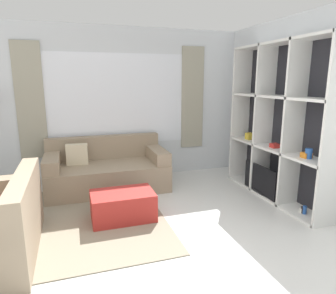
{
  "coord_description": "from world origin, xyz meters",
  "views": [
    {
      "loc": [
        -0.8,
        -2.27,
        1.79
      ],
      "look_at": [
        0.49,
        1.72,
        0.85
      ],
      "focal_mm": 32.0,
      "sensor_mm": 36.0,
      "label": 1
    }
  ],
  "objects": [
    {
      "name": "ottoman",
      "position": [
        -0.24,
        1.37,
        0.19
      ],
      "size": [
        0.81,
        0.52,
        0.37
      ],
      "color": "#A82823",
      "rests_on": "ground_plane"
    },
    {
      "name": "couch_main",
      "position": [
        -0.3,
        2.62,
        0.3
      ],
      "size": [
        1.94,
        0.99,
        0.84
      ],
      "color": "gray",
      "rests_on": "ground_plane"
    },
    {
      "name": "ground_plane",
      "position": [
        0.0,
        0.0,
        0.0
      ],
      "size": [
        16.0,
        16.0,
        0.0
      ],
      "primitive_type": "plane",
      "color": "silver"
    },
    {
      "name": "shelving_unit",
      "position": [
        2.14,
        1.42,
        1.12
      ],
      "size": [
        0.37,
        2.09,
        2.33
      ],
      "color": "#232328",
      "rests_on": "ground_plane"
    },
    {
      "name": "area_rug",
      "position": [
        -0.81,
        1.52,
        0.01
      ],
      "size": [
        2.19,
        2.4,
        0.01
      ],
      "primitive_type": "cube",
      "color": "gray",
      "rests_on": "ground_plane"
    },
    {
      "name": "wall_right",
      "position": [
        2.32,
        1.56,
        1.35
      ],
      "size": [
        0.07,
        4.32,
        2.7
      ],
      "primitive_type": "cube",
      "color": "silver",
      "rests_on": "ground_plane"
    },
    {
      "name": "wall_back",
      "position": [
        0.0,
        3.15,
        1.36
      ],
      "size": [
        5.78,
        0.11,
        2.7
      ],
      "color": "silver",
      "rests_on": "ground_plane"
    }
  ]
}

